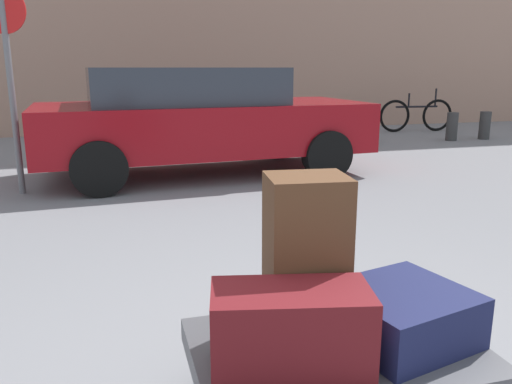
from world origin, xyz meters
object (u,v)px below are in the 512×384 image
bollard_kerb_far (452,127)px  luggage_cart (336,361)px  parked_car (199,118)px  suitcase_navy_center (402,315)px  duffel_bag_maroon_front_right (291,330)px  bicycle_leaning (416,115)px  no_parking_sign (9,68)px  suitcase_brown_rear_left (306,255)px  bollard_kerb_mid (369,129)px  bollard_kerb_near (305,132)px  bollard_corner (485,125)px

bollard_kerb_far → luggage_cart: bearing=-128.7°
parked_car → suitcase_navy_center: bearing=-90.5°
duffel_bag_maroon_front_right → bicycle_leaning: bearing=67.3°
bollard_kerb_far → no_parking_sign: 8.04m
suitcase_brown_rear_left → bollard_kerb_mid: (3.95, 6.96, -0.39)m
duffel_bag_maroon_front_right → parked_car: 5.30m
suitcase_brown_rear_left → bollard_kerb_mid: size_ratio=1.20×
luggage_cart → bollard_kerb_far: bollard_kerb_far is taller
duffel_bag_maroon_front_right → bollard_kerb_far: 9.34m
luggage_cart → no_parking_sign: size_ratio=0.50×
bicycle_leaning → no_parking_sign: bearing=-152.5°
parked_car → bollard_kerb_mid: parked_car is taller
suitcase_brown_rear_left → bicycle_leaning: bearing=61.5°
bicycle_leaning → bollard_kerb_near: 3.58m
bollard_corner → no_parking_sign: 8.77m
parked_car → suitcase_brown_rear_left: bearing=-94.5°
duffel_bag_maroon_front_right → bollard_kerb_mid: bearing=72.5°
bicycle_leaning → bollard_corner: bearing=-67.2°
suitcase_brown_rear_left → bollard_corner: size_ratio=1.20×
bollard_kerb_near → bollard_kerb_far: same height
bicycle_leaning → bollard_kerb_far: bicycle_leaning is taller
duffel_bag_maroon_front_right → no_parking_sign: (-1.63, 4.71, 0.91)m
luggage_cart → bicycle_leaning: bearing=55.9°
duffel_bag_maroon_front_right → bollard_corner: 9.85m
bicycle_leaning → bollard_kerb_mid: bicycle_leaning is taller
suitcase_navy_center → no_parking_sign: bearing=101.3°
parked_car → bollard_kerb_near: bearing=40.8°
bicycle_leaning → bollard_kerb_near: bicycle_leaning is taller
bollard_kerb_mid → duffel_bag_maroon_front_right: bearing=-119.6°
bollard_kerb_near → bicycle_leaning: bearing=24.8°
suitcase_brown_rear_left → duffel_bag_maroon_front_right: 0.35m
bicycle_leaning → bollard_kerb_far: (-0.14, -1.50, -0.09)m
luggage_cart → bicycle_leaning: bicycle_leaning is taller
bollard_kerb_near → bollard_corner: 3.88m
parked_car → bicycle_leaning: (5.51, 3.46, -0.39)m
suitcase_brown_rear_left → bollard_kerb_near: size_ratio=1.20×
suitcase_brown_rear_left → bollard_kerb_mid: bearing=66.8°
bollard_kerb_near → no_parking_sign: size_ratio=0.24×
suitcase_brown_rear_left → bollard_corner: 9.55m
luggage_cart → suitcase_navy_center: 0.33m
suitcase_navy_center → bicycle_leaning: size_ratio=0.28×
bollard_kerb_near → bollard_kerb_far: 3.11m
luggage_cart → parked_car: bearing=86.5°
duffel_bag_maroon_front_right → no_parking_sign: 5.07m
suitcase_brown_rear_left → bicycle_leaning: suitcase_brown_rear_left is taller
suitcase_navy_center → bollard_kerb_near: bearing=58.6°
luggage_cart → bollard_kerb_near: size_ratio=2.06×
bollard_kerb_far → bollard_kerb_near: bearing=180.0°
bollard_kerb_near → bollard_kerb_mid: 1.29m
bollard_kerb_near → bollard_kerb_mid: (1.29, 0.00, 0.00)m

